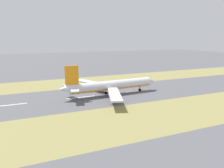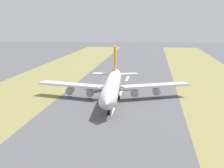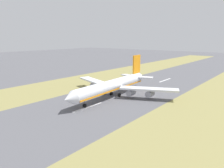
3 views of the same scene
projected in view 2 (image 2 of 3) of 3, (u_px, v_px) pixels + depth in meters
ground_plane at (117, 101)px, 149.36m from camera, size 800.00×800.00×0.00m
grass_median_east at (9, 98)px, 154.32m from camera, size 40.00×600.00×0.01m
centreline_dash_near at (127, 78)px, 207.47m from camera, size 1.20×18.00×0.01m
centreline_dash_mid at (121, 92)px, 168.30m from camera, size 1.20×18.00×0.01m
centreline_dash_far at (111, 114)px, 129.12m from camera, size 1.20×18.00×0.01m
airplane_main_jet at (112, 86)px, 149.78m from camera, size 64.02×67.21×20.20m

